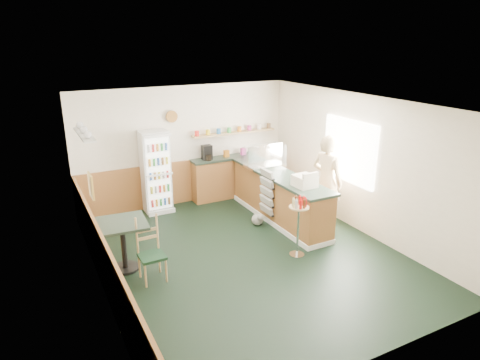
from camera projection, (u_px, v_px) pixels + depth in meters
ground at (247, 255)px, 7.66m from camera, size 6.00×6.00×0.00m
room_envelope at (217, 165)px, 7.69m from camera, size 5.04×6.02×2.72m
service_counter at (279, 199)px, 9.01m from camera, size 0.68×3.01×1.01m
back_counter at (235, 174)px, 10.36m from camera, size 2.24×0.42×1.69m
drinks_fridge at (156, 172)px, 9.33m from camera, size 0.60×0.52×1.81m
display_case at (265, 156)px, 9.27m from camera, size 0.85×0.44×0.48m
cash_register at (305, 181)px, 8.08m from camera, size 0.38×0.40×0.22m
shopkeeper at (327, 181)px, 8.62m from camera, size 0.62×0.74×1.89m
condiment_stand at (299, 217)px, 7.42m from camera, size 0.35×0.35×1.09m
newspaper_rack at (267, 192)px, 8.72m from camera, size 0.09×0.48×0.95m
cafe_table at (123, 236)px, 6.99m from camera, size 0.85×0.85×0.86m
cafe_chair at (150, 247)px, 6.78m from camera, size 0.40×0.40×1.05m
dog_doorstop at (258, 219)px, 8.82m from camera, size 0.24×0.31×0.29m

